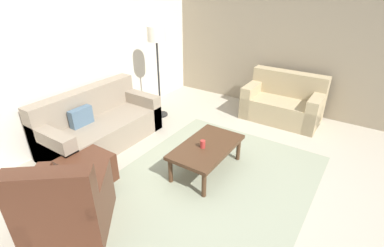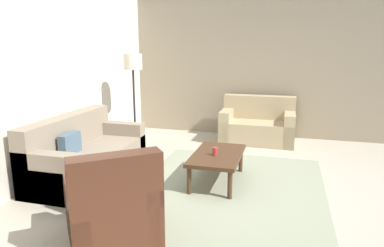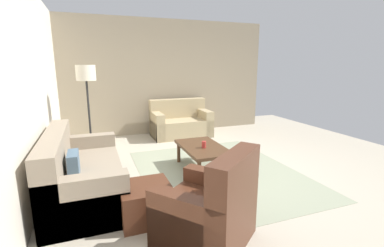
# 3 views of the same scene
# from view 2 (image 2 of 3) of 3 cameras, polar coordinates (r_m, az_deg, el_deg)

# --- Properties ---
(ground_plane) EXTENTS (8.00, 8.00, 0.00)m
(ground_plane) POSITION_cam_2_polar(r_m,az_deg,el_deg) (4.66, 6.12, -10.68)
(ground_plane) COLOR #B2A893
(rear_partition) EXTENTS (6.00, 0.12, 2.80)m
(rear_partition) POSITION_cam_2_polar(r_m,az_deg,el_deg) (5.37, -22.25, 7.01)
(rear_partition) COLOR silver
(rear_partition) RESTS_ON ground_plane
(stone_feature_panel) EXTENTS (0.12, 5.20, 2.80)m
(stone_feature_panel) POSITION_cam_2_polar(r_m,az_deg,el_deg) (7.28, 10.36, 9.00)
(stone_feature_panel) COLOR gray
(stone_feature_panel) RESTS_ON ground_plane
(area_rug) EXTENTS (3.01, 2.44, 0.01)m
(area_rug) POSITION_cam_2_polar(r_m,az_deg,el_deg) (4.66, 6.12, -10.63)
(area_rug) COLOR gray
(area_rug) RESTS_ON ground_plane
(couch_main) EXTENTS (1.92, 0.91, 0.88)m
(couch_main) POSITION_cam_2_polar(r_m,az_deg,el_deg) (5.21, -17.49, -5.20)
(couch_main) COLOR gray
(couch_main) RESTS_ON ground_plane
(couch_loveseat) EXTENTS (0.81, 1.40, 0.88)m
(couch_loveseat) POSITION_cam_2_polar(r_m,az_deg,el_deg) (6.91, 10.78, -0.44)
(couch_loveseat) COLOR tan
(couch_loveseat) RESTS_ON ground_plane
(armchair_leather) EXTENTS (1.13, 1.13, 0.95)m
(armchair_leather) POSITION_cam_2_polar(r_m,az_deg,el_deg) (3.44, -12.84, -14.22)
(armchair_leather) COLOR #4C2819
(armchair_leather) RESTS_ON ground_plane
(ottoman) EXTENTS (0.56, 0.56, 0.40)m
(ottoman) POSITION_cam_2_polar(r_m,az_deg,el_deg) (4.23, -14.92, -10.66)
(ottoman) COLOR #4C2819
(ottoman) RESTS_ON ground_plane
(coffee_table) EXTENTS (1.10, 0.64, 0.41)m
(coffee_table) POSITION_cam_2_polar(r_m,az_deg,el_deg) (4.75, 4.19, -5.55)
(coffee_table) COLOR #472D1C
(coffee_table) RESTS_ON ground_plane
(cup) EXTENTS (0.07, 0.07, 0.11)m
(cup) POSITION_cam_2_polar(r_m,az_deg,el_deg) (4.65, 3.81, -4.61)
(cup) COLOR #B2332D
(cup) RESTS_ON coffee_table
(lamp_standing) EXTENTS (0.32, 0.32, 1.71)m
(lamp_standing) POSITION_cam_2_polar(r_m,az_deg,el_deg) (6.08, -9.70, 8.41)
(lamp_standing) COLOR black
(lamp_standing) RESTS_ON ground_plane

